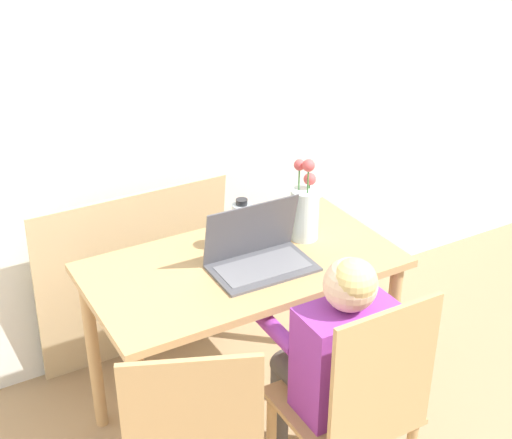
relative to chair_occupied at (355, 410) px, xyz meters
name	(u,v)px	position (x,y,z in m)	size (l,w,h in m)	color
wall_back	(207,74)	(0.15, 1.32, 0.76)	(6.40, 0.05, 2.50)	silver
dining_table	(242,287)	(-0.08, 0.61, 0.16)	(1.14, 0.62, 0.75)	tan
chair_occupied	(355,410)	(0.00, 0.00, 0.00)	(0.40, 0.40, 0.95)	tan
person_seated	(335,351)	(0.00, 0.13, 0.15)	(0.33, 0.42, 1.02)	purple
laptop	(258,252)	(-0.04, 0.57, 0.32)	(0.37, 0.24, 0.23)	#4C4C51
flower_vase	(305,210)	(0.22, 0.66, 0.39)	(0.11, 0.11, 0.34)	silver
water_bottle	(242,226)	(-0.03, 0.70, 0.36)	(0.07, 0.07, 0.21)	silver
cardboard_panel	(134,278)	(-0.30, 1.20, -0.06)	(0.86, 0.14, 0.86)	tan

